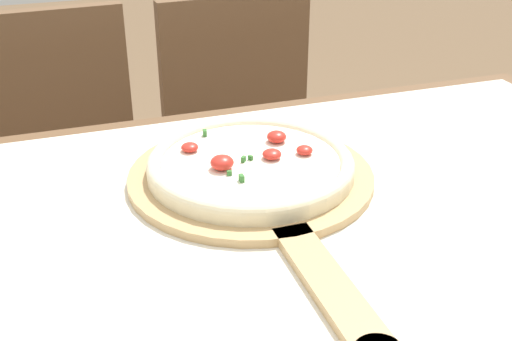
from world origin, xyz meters
The scene contains 6 objects.
dining_table centered at (0.00, 0.00, 0.65)m, with size 1.30×0.84×0.77m.
towel_cloth centered at (0.00, 0.00, 0.77)m, with size 1.22×0.76×0.00m.
pizza_peel centered at (0.00, 0.11, 0.78)m, with size 0.34×0.57×0.01m.
pizza centered at (0.00, 0.14, 0.80)m, with size 0.29×0.29×0.04m.
chair_left centered at (-0.25, 0.75, 0.50)m, with size 0.42×0.42×0.88m.
chair_right centered at (0.20, 0.75, 0.50)m, with size 0.42×0.42×0.88m.
Camera 1 is at (-0.25, -0.62, 1.20)m, focal length 45.00 mm.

